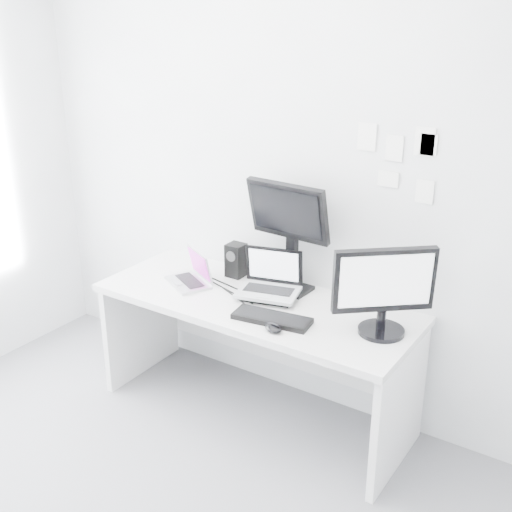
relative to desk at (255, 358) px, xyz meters
name	(u,v)px	position (x,y,z in m)	size (l,w,h in m)	color
back_wall	(290,176)	(0.00, 0.35, 0.99)	(3.60, 3.60, 0.00)	silver
desk	(255,358)	(0.00, 0.00, 0.00)	(1.80, 0.70, 0.73)	silver
macbook	(187,267)	(-0.44, -0.03, 0.47)	(0.27, 0.21, 0.21)	#B0B1B5
speaker	(236,260)	(-0.28, 0.22, 0.47)	(0.10, 0.10, 0.20)	black
dell_laptop	(268,275)	(0.05, 0.06, 0.50)	(0.33, 0.26, 0.27)	#AFB3B7
rear_monitor	(290,235)	(0.08, 0.22, 0.69)	(0.48, 0.17, 0.65)	black
samsung_monitor	(384,291)	(0.73, 0.03, 0.60)	(0.50, 0.23, 0.46)	black
keyboard	(272,318)	(0.21, -0.16, 0.38)	(0.41, 0.14, 0.03)	black
mouse	(273,328)	(0.27, -0.25, 0.38)	(0.11, 0.07, 0.04)	black
wall_note_0	(367,137)	(0.45, 0.34, 1.26)	(0.10, 0.00, 0.14)	white
wall_note_1	(394,148)	(0.60, 0.34, 1.22)	(0.09, 0.00, 0.13)	white
wall_note_2	(425,141)	(0.75, 0.34, 1.26)	(0.10, 0.00, 0.14)	white
wall_note_3	(388,179)	(0.58, 0.34, 1.05)	(0.11, 0.00, 0.08)	white
wall_note_4	(429,145)	(0.77, 0.34, 1.25)	(0.08, 0.00, 0.10)	white
wall_note_5	(425,192)	(0.77, 0.34, 1.02)	(0.09, 0.00, 0.12)	white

